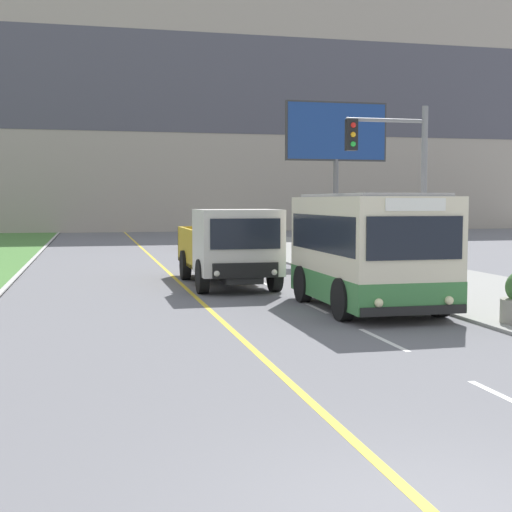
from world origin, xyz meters
TOP-DOWN VIEW (x-y plane):
  - lane_marking_centre at (0.38, 2.37)m, footprint 2.88×140.00m
  - apartment_block_background at (0.00, 62.57)m, footprint 80.00×8.04m
  - city_bus at (3.96, 11.58)m, footprint 2.72×5.43m
  - dump_truck at (1.43, 16.81)m, footprint 2.54×6.79m
  - car_distant at (3.91, 35.45)m, footprint 1.80×4.30m
  - traffic_light_mast at (5.05, 12.15)m, footprint 2.28×0.32m
  - billboard_large at (8.17, 26.00)m, footprint 4.84×0.24m
  - planter_round_second at (6.33, 13.89)m, footprint 0.93×0.93m
  - planter_round_third at (6.36, 19.26)m, footprint 0.90×0.90m

SIDE VIEW (x-z plane):
  - lane_marking_centre at x=0.38m, z-range 0.00..0.01m
  - planter_round_third at x=6.36m, z-range 0.01..1.12m
  - planter_round_second at x=6.33m, z-range 0.01..1.15m
  - car_distant at x=3.91m, z-range -0.04..1.41m
  - dump_truck at x=1.43m, z-range 0.00..2.52m
  - city_bus at x=3.96m, z-range 0.02..2.98m
  - traffic_light_mast at x=5.05m, z-range 0.75..6.02m
  - billboard_large at x=8.17m, z-range 1.99..9.31m
  - apartment_block_background at x=0.00m, z-range 0.00..25.32m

